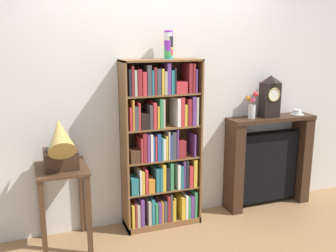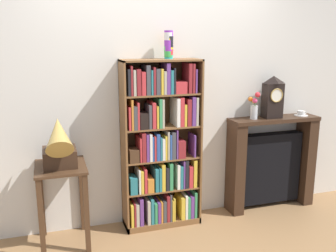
% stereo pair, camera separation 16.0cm
% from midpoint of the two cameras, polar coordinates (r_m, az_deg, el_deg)
% --- Properties ---
extents(ground_plane, '(7.76, 6.40, 0.02)m').
position_cam_midpoint_polar(ground_plane, '(3.97, -1.45, -15.28)').
color(ground_plane, '#997047').
extents(wall_back, '(4.76, 0.08, 2.60)m').
position_cam_midpoint_polar(wall_back, '(3.89, -0.97, 4.58)').
color(wall_back, silver).
rests_on(wall_back, ground).
extents(bookshelf, '(0.77, 0.29, 1.68)m').
position_cam_midpoint_polar(bookshelf, '(3.78, -2.22, -3.47)').
color(bookshelf, brown).
rests_on(bookshelf, ground).
extents(cup_stack, '(0.09, 0.09, 0.26)m').
position_cam_midpoint_polar(cup_stack, '(3.68, -1.19, 12.07)').
color(cup_stack, '#28B2B7').
rests_on(cup_stack, bookshelf).
extents(side_table_left, '(0.44, 0.51, 0.76)m').
position_cam_midpoint_polar(side_table_left, '(3.60, -16.71, -9.18)').
color(side_table_left, '#472D1C').
rests_on(side_table_left, ground).
extents(gramophone, '(0.29, 0.47, 0.52)m').
position_cam_midpoint_polar(gramophone, '(3.39, -17.11, -2.81)').
color(gramophone, '#382316').
rests_on(gramophone, side_table_left).
extents(fireplace_mantel, '(1.00, 0.27, 1.03)m').
position_cam_midpoint_polar(fireplace_mantel, '(4.44, 13.67, -5.22)').
color(fireplace_mantel, '#382316').
rests_on(fireplace_mantel, ground).
extents(mantel_clock, '(0.19, 0.15, 0.45)m').
position_cam_midpoint_polar(mantel_clock, '(4.23, 13.98, 4.33)').
color(mantel_clock, black).
rests_on(mantel_clock, fireplace_mantel).
extents(flower_vase, '(0.11, 0.12, 0.30)m').
position_cam_midpoint_polar(flower_vase, '(4.12, 11.39, 2.87)').
color(flower_vase, silver).
rests_on(flower_vase, fireplace_mantel).
extents(teacup_with_saucer, '(0.15, 0.15, 0.05)m').
position_cam_midpoint_polar(teacup_with_saucer, '(4.49, 17.82, 1.94)').
color(teacup_with_saucer, white).
rests_on(teacup_with_saucer, fireplace_mantel).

